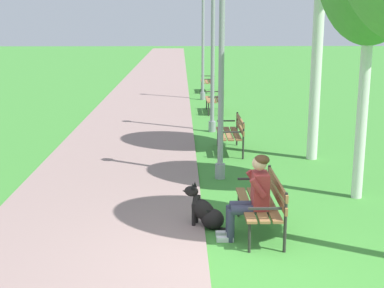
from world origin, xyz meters
TOP-DOWN VIEW (x-y plane):
  - ground_plane at (0.00, 0.00)m, footprint 120.00×120.00m
  - paved_path at (-2.07, 24.00)m, footprint 3.39×60.00m
  - park_bench_near at (0.50, 1.14)m, footprint 0.55×1.50m
  - park_bench_mid at (0.50, 6.18)m, footprint 0.55×1.50m
  - park_bench_far at (0.49, 11.83)m, footprint 0.55×1.50m
  - park_bench_furthest at (0.52, 17.27)m, footprint 0.55×1.50m
  - person_seated_on_near_bench at (0.29, 0.93)m, footprint 0.74×0.49m
  - dog_black at (-0.35, 1.35)m, footprint 0.79×0.45m
  - lamp_post_near at (0.05, 3.97)m, footprint 0.24×0.24m
  - lamp_post_mid at (0.16, 8.58)m, footprint 0.24×0.24m
  - lamp_post_far at (0.15, 14.85)m, footprint 0.24×0.24m

SIDE VIEW (x-z plane):
  - ground_plane at x=0.00m, z-range 0.00..0.00m
  - paved_path at x=-2.07m, z-range 0.00..0.04m
  - dog_black at x=-0.35m, z-range -0.09..0.61m
  - park_bench_near at x=0.50m, z-range 0.09..0.94m
  - park_bench_mid at x=0.50m, z-range 0.09..0.94m
  - park_bench_far at x=0.49m, z-range 0.09..0.94m
  - park_bench_furthest at x=0.52m, z-range 0.09..0.94m
  - person_seated_on_near_bench at x=0.29m, z-range 0.06..1.31m
  - lamp_post_near at x=0.05m, z-range 0.07..4.22m
  - lamp_post_far at x=0.15m, z-range 0.07..4.28m
  - lamp_post_mid at x=0.16m, z-range 0.07..4.45m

